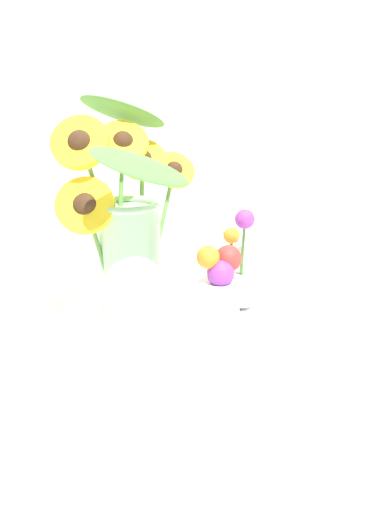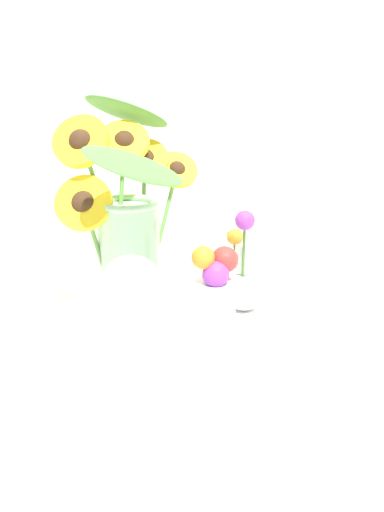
# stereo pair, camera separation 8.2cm
# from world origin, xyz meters

# --- Properties ---
(ground_plane) EXTENTS (6.00, 6.00, 0.00)m
(ground_plane) POSITION_xyz_m (0.00, 0.00, 0.00)
(ground_plane) COLOR silver
(serving_tray) EXTENTS (0.47, 0.47, 0.02)m
(serving_tray) POSITION_xyz_m (-0.02, 0.09, 0.01)
(serving_tray) COLOR white
(serving_tray) RESTS_ON ground_plane
(mason_jar_sunflowers) EXTENTS (0.24, 0.22, 0.37)m
(mason_jar_sunflowers) POSITION_xyz_m (-0.13, 0.08, 0.17)
(mason_jar_sunflowers) COLOR #99CC9E
(mason_jar_sunflowers) RESTS_ON serving_tray
(vase_small_center) EXTENTS (0.07, 0.07, 0.15)m
(vase_small_center) POSITION_xyz_m (0.01, 0.02, 0.09)
(vase_small_center) COLOR white
(vase_small_center) RESTS_ON serving_tray
(vase_bulb_right) EXTENTS (0.07, 0.10, 0.19)m
(vase_bulb_right) POSITION_xyz_m (0.06, 0.11, 0.09)
(vase_bulb_right) COLOR white
(vase_bulb_right) RESTS_ON serving_tray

